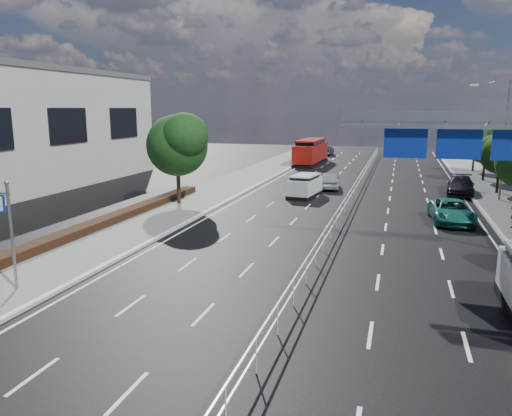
% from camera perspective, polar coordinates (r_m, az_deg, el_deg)
% --- Properties ---
extents(ground, '(160.00, 160.00, 0.00)m').
position_cam_1_polar(ground, '(16.80, 3.10, -13.12)').
color(ground, black).
rests_on(ground, ground).
extents(kerb_near, '(0.25, 140.00, 0.15)m').
position_cam_1_polar(kerb_near, '(20.57, -22.46, -9.10)').
color(kerb_near, silver).
rests_on(kerb_near, ground).
extents(median_fence, '(0.05, 85.00, 1.02)m').
position_cam_1_polar(median_fence, '(38.11, 10.79, 1.41)').
color(median_fence, silver).
rests_on(median_fence, ground).
extents(hedge_near, '(1.00, 36.00, 0.44)m').
position_cam_1_polar(hedge_near, '(26.81, -23.12, -3.84)').
color(hedge_near, black).
rests_on(hedge_near, sidewalk_near).
extents(toilet_sign, '(1.62, 0.18, 4.34)m').
position_cam_1_polar(toilet_sign, '(21.08, -27.22, -0.89)').
color(toilet_sign, gray).
rests_on(toilet_sign, ground).
extents(overhead_gantry, '(10.24, 0.38, 7.45)m').
position_cam_1_polar(overhead_gantry, '(25.23, 23.93, 7.31)').
color(overhead_gantry, gray).
rests_on(overhead_gantry, ground).
extents(streetlight_far, '(2.78, 2.40, 9.00)m').
position_cam_1_polar(streetlight_far, '(41.57, 26.21, 7.77)').
color(streetlight_far, gray).
rests_on(streetlight_far, ground).
extents(near_tree_back, '(4.84, 4.51, 6.69)m').
position_cam_1_polar(near_tree_back, '(36.36, -8.93, 7.50)').
color(near_tree_back, black).
rests_on(near_tree_back, ground).
extents(far_tree_f, '(3.52, 3.28, 5.02)m').
position_cam_1_polar(far_tree_f, '(45.22, 26.21, 5.78)').
color(far_tree_f, black).
rests_on(far_tree_f, ground).
extents(far_tree_g, '(3.96, 3.69, 5.45)m').
position_cam_1_polar(far_tree_g, '(52.58, 24.87, 6.80)').
color(far_tree_g, black).
rests_on(far_tree_g, ground).
extents(far_tree_h, '(3.41, 3.18, 4.91)m').
position_cam_1_polar(far_tree_h, '(60.02, 23.80, 7.00)').
color(far_tree_h, black).
rests_on(far_tree_h, ground).
extents(white_minivan, '(2.27, 4.30, 1.79)m').
position_cam_1_polar(white_minivan, '(40.01, 5.60, 2.54)').
color(white_minivan, black).
rests_on(white_minivan, ground).
extents(red_bus, '(2.87, 10.56, 3.13)m').
position_cam_1_polar(red_bus, '(63.86, 6.29, 6.47)').
color(red_bus, black).
rests_on(red_bus, ground).
extents(near_car_silver, '(2.22, 4.45, 1.45)m').
position_cam_1_polar(near_car_silver, '(44.45, 8.40, 3.15)').
color(near_car_silver, '#A3A7AB').
rests_on(near_car_silver, ground).
extents(near_car_dark, '(1.68, 4.19, 1.35)m').
position_cam_1_polar(near_car_dark, '(76.46, 8.11, 6.50)').
color(near_car_dark, black).
rests_on(near_car_dark, ground).
extents(parked_car_teal, '(2.67, 5.22, 1.41)m').
position_cam_1_polar(parked_car_teal, '(33.10, 21.44, -0.34)').
color(parked_car_teal, '#156255').
rests_on(parked_car_teal, ground).
extents(parked_car_dark, '(2.57, 5.26, 1.47)m').
position_cam_1_polar(parked_car_dark, '(44.17, 22.35, 2.38)').
color(parked_car_dark, black).
rests_on(parked_car_dark, ground).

